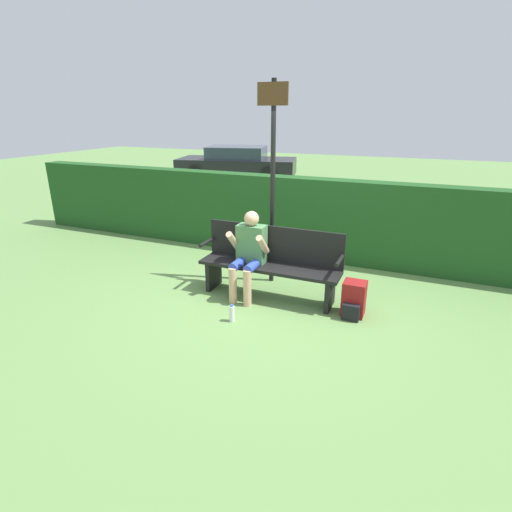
{
  "coord_description": "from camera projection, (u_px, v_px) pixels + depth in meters",
  "views": [
    {
      "loc": [
        1.85,
        -4.82,
        2.49
      ],
      "look_at": [
        -0.15,
        -0.1,
        0.63
      ],
      "focal_mm": 28.0,
      "sensor_mm": 36.0,
      "label": 1
    }
  ],
  "objects": [
    {
      "name": "ground_plane",
      "position": [
        268.0,
        297.0,
        5.7
      ],
      "size": [
        40.0,
        40.0,
        0.0
      ],
      "primitive_type": "plane",
      "color": "#668E4C"
    },
    {
      "name": "backpack",
      "position": [
        354.0,
        300.0,
        5.12
      ],
      "size": [
        0.29,
        0.34,
        0.46
      ],
      "color": "maroon",
      "rests_on": "ground"
    },
    {
      "name": "hedge_back",
      "position": [
        307.0,
        218.0,
        7.06
      ],
      "size": [
        12.0,
        0.36,
        1.43
      ],
      "color": "#1E4C1E",
      "rests_on": "ground"
    },
    {
      "name": "water_bottle",
      "position": [
        232.0,
        314.0,
        5.0
      ],
      "size": [
        0.07,
        0.07,
        0.23
      ],
      "color": "white",
      "rests_on": "ground"
    },
    {
      "name": "person_seated",
      "position": [
        249.0,
        250.0,
        5.52
      ],
      "size": [
        0.53,
        0.57,
        1.21
      ],
      "color": "#4C7F4C",
      "rests_on": "ground"
    },
    {
      "name": "parked_car",
      "position": [
        237.0,
        164.0,
        15.31
      ],
      "size": [
        4.73,
        2.82,
        1.26
      ],
      "rotation": [
        0.0,
        0.0,
        0.23
      ],
      "color": "black",
      "rests_on": "ground"
    },
    {
      "name": "signpost",
      "position": [
        273.0,
        172.0,
        5.68
      ],
      "size": [
        0.44,
        0.09,
        2.91
      ],
      "color": "black",
      "rests_on": "ground"
    },
    {
      "name": "park_bench",
      "position": [
        271.0,
        262.0,
        5.59
      ],
      "size": [
        1.99,
        0.44,
        0.99
      ],
      "color": "black",
      "rests_on": "ground"
    }
  ]
}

